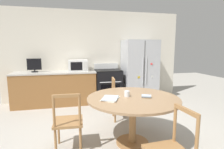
# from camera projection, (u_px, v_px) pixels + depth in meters

# --- Properties ---
(ground_plane) EXTENTS (14.00, 14.00, 0.00)m
(ground_plane) POSITION_uv_depth(u_px,v_px,m) (118.00, 143.00, 2.83)
(ground_plane) COLOR #B2ADA3
(back_wall) EXTENTS (5.20, 0.10, 2.60)m
(back_wall) POSITION_uv_depth(u_px,v_px,m) (95.00, 56.00, 5.19)
(back_wall) COLOR silver
(back_wall) RESTS_ON ground_plane
(kitchen_counter) EXTENTS (2.15, 0.64, 0.90)m
(kitchen_counter) POSITION_uv_depth(u_px,v_px,m) (56.00, 88.00, 4.72)
(kitchen_counter) COLOR #936033
(kitchen_counter) RESTS_ON ground_plane
(refrigerator) EXTENTS (0.95, 0.75, 1.76)m
(refrigerator) POSITION_uv_depth(u_px,v_px,m) (139.00, 71.00, 5.11)
(refrigerator) COLOR #B2B5BA
(refrigerator) RESTS_ON ground_plane
(oven_range) EXTENTS (0.71, 0.68, 1.08)m
(oven_range) POSITION_uv_depth(u_px,v_px,m) (108.00, 85.00, 5.01)
(oven_range) COLOR black
(oven_range) RESTS_ON ground_plane
(microwave) EXTENTS (0.52, 0.37, 0.31)m
(microwave) POSITION_uv_depth(u_px,v_px,m) (78.00, 65.00, 4.81)
(microwave) COLOR white
(microwave) RESTS_ON kitchen_counter
(countertop_tv) EXTENTS (0.35, 0.16, 0.36)m
(countertop_tv) POSITION_uv_depth(u_px,v_px,m) (34.00, 65.00, 4.59)
(countertop_tv) COLOR black
(countertop_tv) RESTS_ON kitchen_counter
(dining_table) EXTENTS (1.43, 1.43, 0.76)m
(dining_table) POSITION_uv_depth(u_px,v_px,m) (133.00, 104.00, 2.74)
(dining_table) COLOR #997551
(dining_table) RESTS_ON ground_plane
(dining_chair_far) EXTENTS (0.47, 0.47, 0.90)m
(dining_chair_far) POSITION_uv_depth(u_px,v_px,m) (121.00, 99.00, 3.74)
(dining_chair_far) COLOR #9E7042
(dining_chair_far) RESTS_ON ground_plane
(dining_chair_left) EXTENTS (0.44, 0.44, 0.90)m
(dining_chair_left) POSITION_uv_depth(u_px,v_px,m) (68.00, 122.00, 2.58)
(dining_chair_left) COLOR #9E7042
(dining_chair_left) RESTS_ON ground_plane
(candle_glass) EXTENTS (0.09, 0.09, 0.09)m
(candle_glass) POSITION_uv_depth(u_px,v_px,m) (127.00, 94.00, 2.74)
(candle_glass) COLOR silver
(candle_glass) RESTS_ON dining_table
(folded_napkin) EXTENTS (0.15, 0.11, 0.05)m
(folded_napkin) POSITION_uv_depth(u_px,v_px,m) (146.00, 96.00, 2.68)
(folded_napkin) COLOR #A3BCDB
(folded_napkin) RESTS_ON dining_table
(mail_stack) EXTENTS (0.34, 0.37, 0.02)m
(mail_stack) POSITION_uv_depth(u_px,v_px,m) (110.00, 98.00, 2.61)
(mail_stack) COLOR white
(mail_stack) RESTS_ON dining_table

